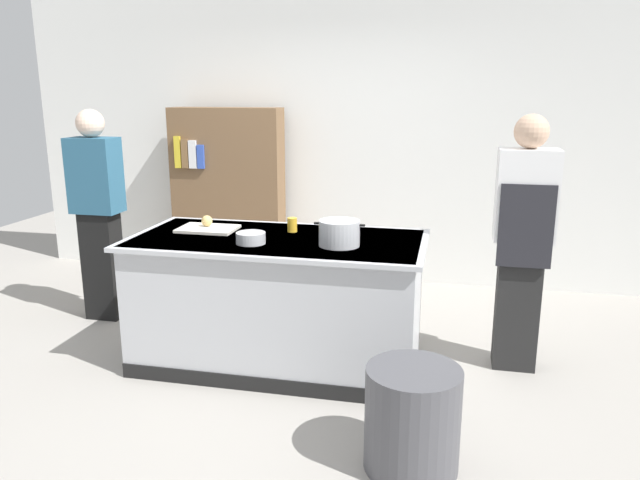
% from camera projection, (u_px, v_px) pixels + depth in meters
% --- Properties ---
extents(ground_plane, '(10.00, 10.00, 0.00)m').
position_uv_depth(ground_plane, '(279.00, 361.00, 4.26)').
color(ground_plane, '#9E9991').
extents(back_wall, '(6.40, 0.12, 3.00)m').
position_uv_depth(back_wall, '(337.00, 128.00, 5.88)').
color(back_wall, white).
rests_on(back_wall, ground_plane).
extents(counter_island, '(1.98, 0.98, 0.90)m').
position_uv_depth(counter_island, '(278.00, 299.00, 4.14)').
color(counter_island, '#B7BABF').
rests_on(counter_island, ground_plane).
extents(cutting_board, '(0.40, 0.28, 0.02)m').
position_uv_depth(cutting_board, '(208.00, 229.00, 4.26)').
color(cutting_board, silver).
rests_on(cutting_board, counter_island).
extents(onion, '(0.08, 0.08, 0.08)m').
position_uv_depth(onion, '(207.00, 221.00, 4.28)').
color(onion, tan).
rests_on(onion, cutting_board).
extents(stock_pot, '(0.33, 0.26, 0.16)m').
position_uv_depth(stock_pot, '(339.00, 233.00, 3.82)').
color(stock_pot, '#B7BABF').
rests_on(stock_pot, counter_island).
extents(mixing_bowl, '(0.19, 0.19, 0.07)m').
position_uv_depth(mixing_bowl, '(251.00, 238.00, 3.89)').
color(mixing_bowl, '#B7BABF').
rests_on(mixing_bowl, counter_island).
extents(juice_cup, '(0.07, 0.07, 0.10)m').
position_uv_depth(juice_cup, '(292.00, 225.00, 4.20)').
color(juice_cup, yellow).
rests_on(juice_cup, counter_island).
extents(trash_bin, '(0.48, 0.48, 0.54)m').
position_uv_depth(trash_bin, '(412.00, 419.00, 3.01)').
color(trash_bin, '#4C4C51').
rests_on(trash_bin, ground_plane).
extents(person_chef, '(0.38, 0.25, 1.72)m').
position_uv_depth(person_chef, '(523.00, 238.00, 3.97)').
color(person_chef, black).
rests_on(person_chef, ground_plane).
extents(person_guest, '(0.38, 0.24, 1.72)m').
position_uv_depth(person_guest, '(98.00, 211.00, 4.88)').
color(person_guest, black).
rests_on(person_guest, ground_plane).
extents(bookshelf, '(1.10, 0.31, 1.70)m').
position_uv_depth(bookshelf, '(228.00, 195.00, 5.97)').
color(bookshelf, brown).
rests_on(bookshelf, ground_plane).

